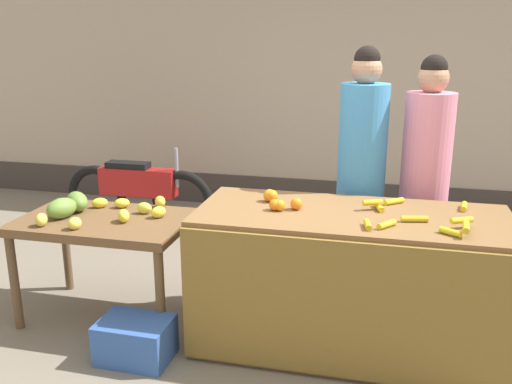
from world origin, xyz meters
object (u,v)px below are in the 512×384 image
object	(u,v)px
vendor_woman_pink_shirt	(424,185)
parked_motorcycle	(138,191)
vendor_woman_blue_shirt	(361,179)
produce_sack	(245,257)
produce_crate	(136,340)

from	to	relation	value
vendor_woman_pink_shirt	parked_motorcycle	distance (m)	2.96
vendor_woman_blue_shirt	produce_sack	distance (m)	1.11
produce_crate	produce_sack	world-z (taller)	produce_sack
produce_crate	produce_sack	xyz separation A→B (m)	(0.41, 1.14, 0.13)
produce_crate	vendor_woman_pink_shirt	bearing A→B (deg)	34.79
vendor_woman_blue_shirt	produce_sack	xyz separation A→B (m)	(-0.86, 0.02, -0.69)
produce_crate	parked_motorcycle	bearing A→B (deg)	114.31
parked_motorcycle	produce_sack	xyz separation A→B (m)	(1.41, -1.09, -0.14)
parked_motorcycle	vendor_woman_pink_shirt	bearing A→B (deg)	-20.97
vendor_woman_blue_shirt	vendor_woman_pink_shirt	world-z (taller)	vendor_woman_blue_shirt
produce_sack	produce_crate	bearing A→B (deg)	-109.54
vendor_woman_blue_shirt	parked_motorcycle	size ratio (longest dim) A/B	1.17
vendor_woman_blue_shirt	vendor_woman_pink_shirt	size ratio (longest dim) A/B	1.03
vendor_woman_blue_shirt	parked_motorcycle	distance (m)	2.59
parked_motorcycle	produce_sack	distance (m)	1.79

